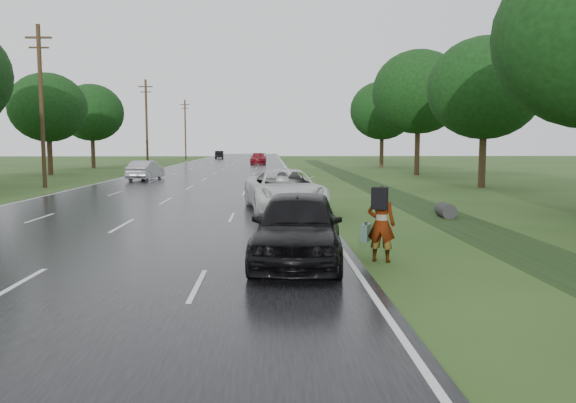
% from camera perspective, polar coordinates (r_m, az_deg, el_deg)
% --- Properties ---
extents(ground, '(220.00, 220.00, 0.00)m').
position_cam_1_polar(ground, '(12.03, -26.12, -7.98)').
color(ground, '#274318').
rests_on(ground, ground).
extents(road, '(14.00, 180.00, 0.04)m').
position_cam_1_polar(road, '(55.92, -6.95, 3.09)').
color(road, black).
rests_on(road, ground).
extents(edge_stripe_east, '(0.12, 180.00, 0.01)m').
position_cam_1_polar(edge_stripe_east, '(55.73, -0.02, 3.15)').
color(edge_stripe_east, silver).
rests_on(edge_stripe_east, road).
extents(edge_stripe_west, '(0.12, 180.00, 0.01)m').
position_cam_1_polar(edge_stripe_west, '(56.91, -13.75, 3.04)').
color(edge_stripe_west, silver).
rests_on(edge_stripe_west, road).
extents(center_line, '(0.12, 180.00, 0.01)m').
position_cam_1_polar(center_line, '(55.92, -6.95, 3.12)').
color(center_line, silver).
rests_on(center_line, road).
extents(drainage_ditch, '(2.20, 120.00, 0.56)m').
position_cam_1_polar(drainage_ditch, '(30.20, 10.72, 0.66)').
color(drainage_ditch, black).
rests_on(drainage_ditch, ground).
extents(utility_pole_mid, '(1.60, 0.26, 10.00)m').
position_cam_1_polar(utility_pole_mid, '(38.40, -23.77, 9.08)').
color(utility_pole_mid, '#3B2518').
rests_on(utility_pole_mid, ground).
extents(utility_pole_far, '(1.60, 0.26, 10.00)m').
position_cam_1_polar(utility_pole_far, '(67.18, -14.17, 7.84)').
color(utility_pole_far, '#3B2518').
rests_on(utility_pole_far, ground).
extents(utility_pole_distant, '(1.60, 0.26, 10.00)m').
position_cam_1_polar(utility_pole_distant, '(96.70, -10.39, 7.29)').
color(utility_pole_distant, '#3B2518').
rests_on(utility_pole_distant, ground).
extents(tree_east_c, '(7.00, 7.00, 9.29)m').
position_cam_1_polar(tree_east_c, '(37.26, 19.37, 10.80)').
color(tree_east_c, '#3B2518').
rests_on(tree_east_c, ground).
extents(tree_east_d, '(8.00, 8.00, 10.76)m').
position_cam_1_polar(tree_east_d, '(50.51, 13.12, 10.78)').
color(tree_east_d, '#3B2518').
rests_on(tree_east_d, ground).
extents(tree_east_f, '(7.20, 7.20, 9.62)m').
position_cam_1_polar(tree_east_f, '(64.00, 9.56, 9.10)').
color(tree_east_f, '#3B2518').
rests_on(tree_east_f, ground).
extents(tree_west_d, '(6.60, 6.60, 8.80)m').
position_cam_1_polar(tree_west_d, '(53.27, -23.21, 8.76)').
color(tree_west_d, '#3B2518').
rests_on(tree_west_d, ground).
extents(tree_west_f, '(7.00, 7.00, 9.29)m').
position_cam_1_polar(tree_west_f, '(66.70, -19.32, 8.51)').
color(tree_west_f, '#3B2518').
rests_on(tree_west_f, ground).
extents(pedestrian, '(0.87, 0.90, 1.78)m').
position_cam_1_polar(pedestrian, '(13.25, 9.35, -2.16)').
color(pedestrian, '#A5998C').
rests_on(pedestrian, ground).
extents(white_pickup, '(3.55, 6.36, 1.68)m').
position_cam_1_polar(white_pickup, '(22.69, -0.38, 1.17)').
color(white_pickup, silver).
rests_on(white_pickup, road).
extents(dark_sedan, '(2.43, 5.06, 1.67)m').
position_cam_1_polar(dark_sedan, '(12.80, 1.01, -2.57)').
color(dark_sedan, black).
rests_on(dark_sedan, road).
extents(silver_sedan, '(2.06, 4.53, 1.44)m').
position_cam_1_polar(silver_sedan, '(43.00, -14.25, 3.09)').
color(silver_sedan, '#9C9EA5').
rests_on(silver_sedan, road).
extents(far_car_red, '(2.11, 5.04, 1.45)m').
position_cam_1_polar(far_car_red, '(73.27, -3.03, 4.38)').
color(far_car_red, maroon).
rests_on(far_car_red, road).
extents(far_car_dark, '(1.68, 4.21, 1.36)m').
position_cam_1_polar(far_car_dark, '(100.71, -6.98, 4.74)').
color(far_car_dark, black).
rests_on(far_car_dark, road).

